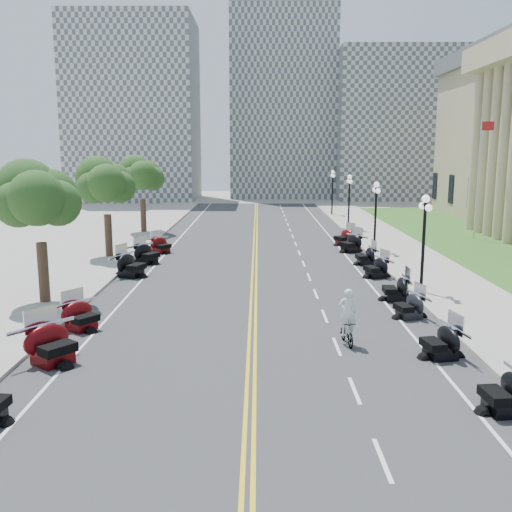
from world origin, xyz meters
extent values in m
plane|color=gray|center=(0.00, 0.00, 0.00)|extent=(160.00, 160.00, 0.00)
cube|color=#333335|center=(0.00, 10.00, 0.00)|extent=(16.00, 90.00, 0.01)
cube|color=yellow|center=(-0.12, 10.00, 0.01)|extent=(0.12, 90.00, 0.00)
cube|color=yellow|center=(0.12, 10.00, 0.01)|extent=(0.12, 90.00, 0.00)
cube|color=white|center=(6.40, 10.00, 0.01)|extent=(0.12, 90.00, 0.00)
cube|color=white|center=(-6.40, 10.00, 0.01)|extent=(0.12, 90.00, 0.00)
cube|color=white|center=(3.20, -12.00, 0.01)|extent=(0.12, 2.00, 0.00)
cube|color=white|center=(3.20, -8.00, 0.01)|extent=(0.12, 2.00, 0.00)
cube|color=white|center=(3.20, -4.00, 0.01)|extent=(0.12, 2.00, 0.00)
cube|color=white|center=(3.20, 0.00, 0.01)|extent=(0.12, 2.00, 0.00)
cube|color=white|center=(3.20, 4.00, 0.01)|extent=(0.12, 2.00, 0.00)
cube|color=white|center=(3.20, 8.00, 0.01)|extent=(0.12, 2.00, 0.00)
cube|color=white|center=(3.20, 12.00, 0.01)|extent=(0.12, 2.00, 0.00)
cube|color=white|center=(3.20, 16.00, 0.01)|extent=(0.12, 2.00, 0.00)
cube|color=white|center=(3.20, 20.00, 0.01)|extent=(0.12, 2.00, 0.00)
cube|color=white|center=(3.20, 24.00, 0.01)|extent=(0.12, 2.00, 0.00)
cube|color=white|center=(3.20, 28.00, 0.01)|extent=(0.12, 2.00, 0.00)
cube|color=white|center=(3.20, 32.00, 0.01)|extent=(0.12, 2.00, 0.00)
cube|color=white|center=(3.20, 36.00, 0.01)|extent=(0.12, 2.00, 0.00)
cube|color=white|center=(3.20, 40.00, 0.01)|extent=(0.12, 2.00, 0.00)
cube|color=white|center=(3.20, 44.00, 0.01)|extent=(0.12, 2.00, 0.00)
cube|color=white|center=(3.20, 48.00, 0.01)|extent=(0.12, 2.00, 0.00)
cube|color=white|center=(3.20, 52.00, 0.01)|extent=(0.12, 2.00, 0.00)
cube|color=#9E9991|center=(10.50, 10.00, 0.07)|extent=(5.00, 90.00, 0.15)
cube|color=#9E9991|center=(-10.50, 10.00, 0.07)|extent=(5.00, 90.00, 0.15)
cube|color=#356023|center=(17.50, 18.00, 0.05)|extent=(9.00, 60.00, 0.10)
cube|color=gray|center=(-18.00, 62.00, 13.00)|extent=(18.00, 14.00, 26.00)
cube|color=gray|center=(4.00, 68.00, 15.00)|extent=(16.00, 12.00, 30.00)
cube|color=gray|center=(22.00, 65.00, 11.00)|extent=(20.00, 14.00, 22.00)
imported|color=#A51414|center=(3.60, -3.78, 0.49)|extent=(0.66, 1.66, 0.97)
imported|color=silver|center=(3.60, -3.78, 1.90)|extent=(0.67, 0.44, 1.85)
camera|label=1|loc=(0.23, -24.48, 7.27)|focal=40.00mm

